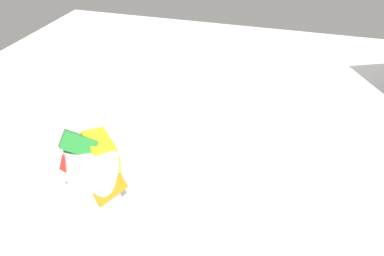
# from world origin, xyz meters

# --- Properties ---
(bed_mattress) EXTENTS (1.80, 1.40, 0.18)m
(bed_mattress) POSITION_xyz_m (0.00, 0.00, 0.09)
(bed_mattress) COLOR white
(bed_mattress) RESTS_ON ground
(snack_cup) EXTENTS (0.11, 0.09, 0.15)m
(snack_cup) POSITION_xyz_m (-0.29, -0.34, 0.24)
(snack_cup) COLOR silver
(snack_cup) RESTS_ON bed_mattress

